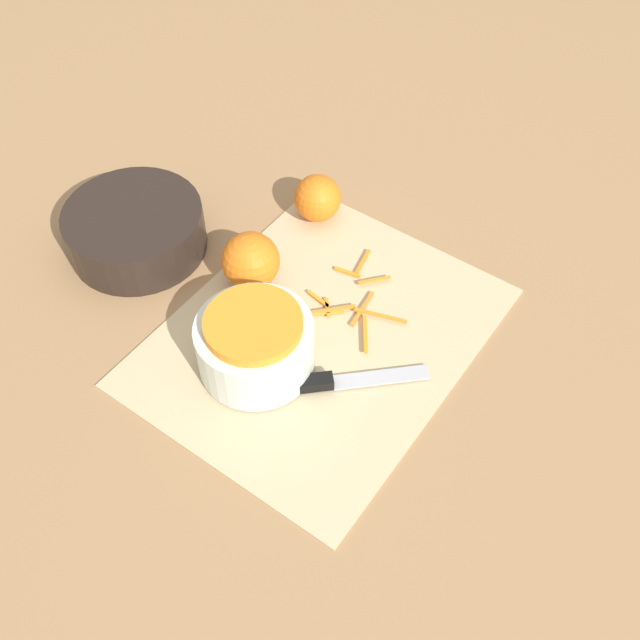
# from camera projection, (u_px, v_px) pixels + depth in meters

# --- Properties ---
(ground_plane) EXTENTS (4.00, 4.00, 0.00)m
(ground_plane) POSITION_uv_depth(u_px,v_px,m) (320.00, 337.00, 1.02)
(ground_plane) COLOR #9E754C
(cutting_board) EXTENTS (0.47, 0.38, 0.01)m
(cutting_board) POSITION_uv_depth(u_px,v_px,m) (320.00, 335.00, 1.02)
(cutting_board) COLOR #CCB284
(cutting_board) RESTS_ON ground_plane
(bowl_speckled) EXTENTS (0.15, 0.15, 0.09)m
(bowl_speckled) POSITION_uv_depth(u_px,v_px,m) (255.00, 343.00, 0.95)
(bowl_speckled) COLOR silver
(bowl_speckled) RESTS_ON cutting_board
(bowl_dark) EXTENTS (0.20, 0.20, 0.07)m
(bowl_dark) POSITION_uv_depth(u_px,v_px,m) (136.00, 230.00, 1.10)
(bowl_dark) COLOR black
(bowl_dark) RESTS_ON ground_plane
(knife) EXTENTS (0.17, 0.17, 0.02)m
(knife) POSITION_uv_depth(u_px,v_px,m) (315.00, 383.00, 0.95)
(knife) COLOR black
(knife) RESTS_ON cutting_board
(orange_left) EXTENTS (0.08, 0.08, 0.08)m
(orange_left) POSITION_uv_depth(u_px,v_px,m) (251.00, 261.00, 1.04)
(orange_left) COLOR orange
(orange_left) RESTS_ON cutting_board
(orange_right) EXTENTS (0.07, 0.07, 0.07)m
(orange_right) POSITION_uv_depth(u_px,v_px,m) (318.00, 198.00, 1.13)
(orange_right) COLOR orange
(orange_right) RESTS_ON cutting_board
(peel_pile) EXTENTS (0.17, 0.15, 0.01)m
(peel_pile) POSITION_uv_depth(u_px,v_px,m) (353.00, 302.00, 1.05)
(peel_pile) COLOR orange
(peel_pile) RESTS_ON cutting_board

